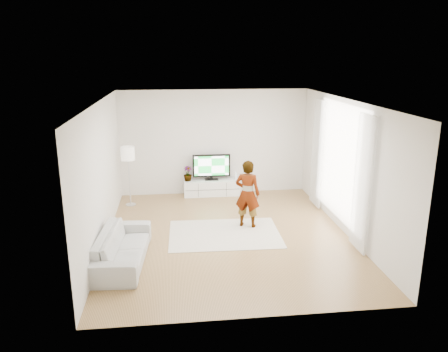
{
  "coord_description": "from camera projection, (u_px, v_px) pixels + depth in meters",
  "views": [
    {
      "loc": [
        -1.08,
        -8.44,
        3.69
      ],
      "look_at": [
        -0.04,
        0.4,
        1.19
      ],
      "focal_mm": 35.0,
      "sensor_mm": 36.0,
      "label": 1
    }
  ],
  "objects": [
    {
      "name": "wall_back",
      "position": [
        214.0,
        142.0,
        11.68
      ],
      "size": [
        5.0,
        0.02,
        2.8
      ],
      "primitive_type": "cube",
      "color": "silver",
      "rests_on": "floor"
    },
    {
      "name": "television",
      "position": [
        211.0,
        166.0,
        11.63
      ],
      "size": [
        1.0,
        0.2,
        0.7
      ],
      "color": "black",
      "rests_on": "media_console"
    },
    {
      "name": "wall_left",
      "position": [
        101.0,
        175.0,
        8.53
      ],
      "size": [
        0.02,
        6.0,
        2.8
      ],
      "primitive_type": "cube",
      "color": "silver",
      "rests_on": "floor"
    },
    {
      "name": "media_console",
      "position": [
        212.0,
        188.0,
        11.76
      ],
      "size": [
        1.5,
        0.43,
        0.42
      ],
      "color": "white",
      "rests_on": "floor"
    },
    {
      "name": "window",
      "position": [
        341.0,
        162.0,
        9.36
      ],
      "size": [
        0.01,
        2.6,
        2.5
      ],
      "primitive_type": "cube",
      "color": "white",
      "rests_on": "wall_right"
    },
    {
      "name": "curtain_far",
      "position": [
        317.0,
        153.0,
        10.63
      ],
      "size": [
        0.04,
        0.7,
        2.6
      ],
      "primitive_type": "cube",
      "color": "white",
      "rests_on": "floor"
    },
    {
      "name": "wall_right",
      "position": [
        347.0,
        168.0,
        9.09
      ],
      "size": [
        0.02,
        6.0,
        2.8
      ],
      "primitive_type": "cube",
      "color": "silver",
      "rests_on": "floor"
    },
    {
      "name": "game_console",
      "position": [
        236.0,
        176.0,
        11.75
      ],
      "size": [
        0.06,
        0.16,
        0.21
      ],
      "rotation": [
        0.0,
        0.0,
        -0.05
      ],
      "color": "white",
      "rests_on": "media_console"
    },
    {
      "name": "potted_plant",
      "position": [
        188.0,
        174.0,
        11.58
      ],
      "size": [
        0.29,
        0.29,
        0.4
      ],
      "primitive_type": "imported",
      "rotation": [
        0.0,
        0.0,
        0.38
      ],
      "color": "#3F7238",
      "rests_on": "media_console"
    },
    {
      "name": "player",
      "position": [
        247.0,
        194.0,
        9.47
      ],
      "size": [
        0.64,
        0.54,
        1.49
      ],
      "primitive_type": "imported",
      "rotation": [
        0.0,
        0.0,
        2.74
      ],
      "color": "#334772",
      "rests_on": "rug"
    },
    {
      "name": "sofa",
      "position": [
        123.0,
        247.0,
        7.94
      ],
      "size": [
        0.94,
        2.08,
        0.59
      ],
      "primitive_type": "imported",
      "rotation": [
        0.0,
        0.0,
        1.5
      ],
      "color": "#AAABA6",
      "rests_on": "floor"
    },
    {
      "name": "rug",
      "position": [
        225.0,
        234.0,
        9.25
      ],
      "size": [
        2.37,
        1.74,
        0.01
      ],
      "primitive_type": "cube",
      "rotation": [
        0.0,
        0.0,
        -0.03
      ],
      "color": "beige",
      "rests_on": "floor"
    },
    {
      "name": "floor",
      "position": [
        228.0,
        235.0,
        9.19
      ],
      "size": [
        6.0,
        6.0,
        0.0
      ],
      "primitive_type": "plane",
      "color": "#AE874E",
      "rests_on": "ground"
    },
    {
      "name": "wall_front",
      "position": [
        256.0,
        228.0,
        5.94
      ],
      "size": [
        5.0,
        0.02,
        2.8
      ],
      "primitive_type": "cube",
      "color": "silver",
      "rests_on": "floor"
    },
    {
      "name": "floor_lamp",
      "position": [
        128.0,
        156.0,
        10.71
      ],
      "size": [
        0.33,
        0.33,
        1.5
      ],
      "color": "silver",
      "rests_on": "floor"
    },
    {
      "name": "curtain_near",
      "position": [
        362.0,
        184.0,
        8.14
      ],
      "size": [
        0.04,
        0.7,
        2.6
      ],
      "primitive_type": "cube",
      "color": "white",
      "rests_on": "floor"
    },
    {
      "name": "ceiling",
      "position": [
        228.0,
        101.0,
        8.43
      ],
      "size": [
        6.0,
        6.0,
        0.0
      ],
      "primitive_type": "plane",
      "color": "white",
      "rests_on": "wall_back"
    }
  ]
}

